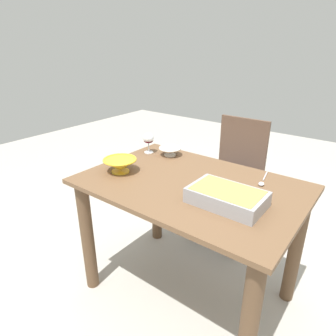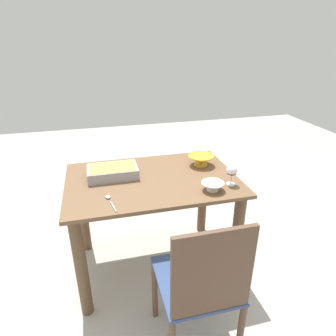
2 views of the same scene
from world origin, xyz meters
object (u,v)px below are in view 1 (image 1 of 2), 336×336
object	(u,v)px
casserole_dish	(227,196)
mixing_bowl	(120,164)
dining_table	(190,211)
chair	(234,175)
small_bowl	(170,151)
wine_glass	(148,139)
serving_spoon	(263,181)

from	to	relation	value
casserole_dish	mixing_bowl	xyz separation A→B (m)	(0.67, 0.04, 0.01)
dining_table	mixing_bowl	size ratio (longest dim) A/B	6.02
chair	casserole_dish	bearing A→B (deg)	112.60
dining_table	mixing_bowl	xyz separation A→B (m)	(0.41, 0.13, 0.22)
small_bowl	wine_glass	bearing A→B (deg)	16.87
serving_spoon	wine_glass	bearing A→B (deg)	0.99
dining_table	small_bowl	distance (m)	0.48
dining_table	casserole_dish	bearing A→B (deg)	160.33
casserole_dish	serving_spoon	distance (m)	0.34
small_bowl	serving_spoon	size ratio (longest dim) A/B	0.74
dining_table	serving_spoon	xyz separation A→B (m)	(-0.31, -0.24, 0.18)
small_bowl	dining_table	bearing A→B (deg)	142.08
casserole_dish	mixing_bowl	world-z (taller)	mixing_bowl
casserole_dish	small_bowl	size ratio (longest dim) A/B	2.33
chair	dining_table	bearing A→B (deg)	97.13
small_bowl	serving_spoon	distance (m)	0.66
chair	mixing_bowl	xyz separation A→B (m)	(0.31, 0.90, 0.30)
chair	small_bowl	xyz separation A→B (m)	(0.25, 0.50, 0.29)
dining_table	serving_spoon	size ratio (longest dim) A/B	5.86
chair	small_bowl	bearing A→B (deg)	63.77
wine_glass	serving_spoon	bearing A→B (deg)	-179.01
wine_glass	small_bowl	size ratio (longest dim) A/B	0.94
dining_table	small_bowl	size ratio (longest dim) A/B	7.92
chair	mixing_bowl	size ratio (longest dim) A/B	4.80
mixing_bowl	small_bowl	bearing A→B (deg)	-99.19
chair	mixing_bowl	distance (m)	1.00
wine_glass	mixing_bowl	bearing A→B (deg)	103.60
wine_glass	chair	bearing A→B (deg)	-125.94
small_bowl	mixing_bowl	bearing A→B (deg)	80.81
dining_table	casserole_dish	distance (m)	0.36
mixing_bowl	chair	bearing A→B (deg)	-109.11
chair	serving_spoon	size ratio (longest dim) A/B	4.67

